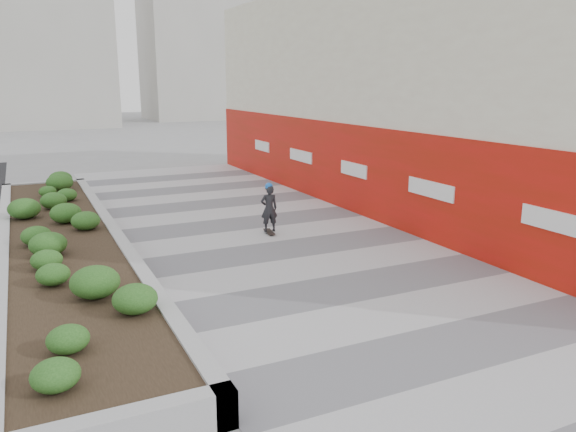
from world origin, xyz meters
name	(u,v)px	position (x,y,z in m)	size (l,w,h in m)	color
ground	(398,318)	(0.00, 0.00, 0.00)	(160.00, 160.00, 0.00)	gray
walkway	(323,271)	(0.00, 3.00, 0.01)	(8.00, 36.00, 0.01)	#A8A8AD
building	(412,94)	(6.98, 8.98, 3.98)	(6.04, 24.08, 8.00)	beige
planter	(61,240)	(-5.50, 7.00, 0.42)	(3.00, 18.00, 0.90)	#9E9EA0
distant_bldg_north_l	(21,23)	(-5.00, 55.00, 10.00)	(16.00, 12.00, 20.00)	#ADAAA3
distant_bldg_north_r	(203,17)	(15.00, 60.00, 12.00)	(14.00, 10.00, 24.00)	#ADAAA3
manhole_cover	(341,268)	(0.50, 3.00, 0.00)	(0.44, 0.44, 0.01)	#595654
skateboarder	(269,208)	(0.22, 6.67, 0.78)	(0.54, 0.74, 1.54)	beige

